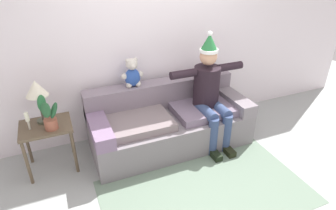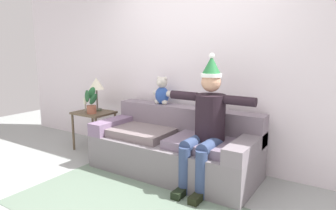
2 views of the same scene
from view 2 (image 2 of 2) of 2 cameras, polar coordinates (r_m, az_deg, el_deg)
name	(u,v)px [view 2 (image 2 of 2)]	position (r m, az deg, el deg)	size (l,w,h in m)	color
ground_plane	(122,205)	(3.21, -8.76, -18.22)	(10.00, 10.00, 0.00)	#9DA29F
back_wall	(196,63)	(4.10, 5.36, 7.89)	(7.00, 0.10, 2.70)	white
couch	(175,147)	(3.83, 1.38, -8.03)	(2.08, 0.90, 0.79)	slate
person_seated	(207,121)	(3.35, 7.32, -3.10)	(1.02, 0.77, 1.50)	black
teddy_bear	(162,92)	(4.12, -1.16, 2.52)	(0.29, 0.17, 0.38)	#2A4C9E
side_table	(94,118)	(4.75, -13.89, -2.39)	(0.56, 0.46, 0.60)	brown
table_lamp	(96,85)	(4.74, -13.44, 3.69)	(0.24, 0.24, 0.51)	#484E3C
potted_plant	(91,102)	(4.58, -14.41, 0.61)	(0.24, 0.25, 0.41)	#9B553F
candle_tall	(85,102)	(4.81, -15.47, 0.47)	(0.04, 0.04, 0.21)	beige
area_rug	(120,205)	(3.19, -9.08, -18.33)	(2.23, 1.28, 0.01)	slate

